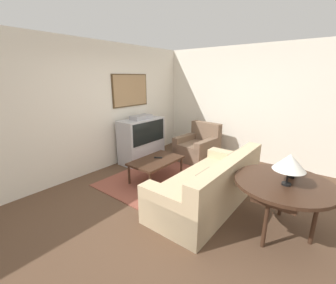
{
  "coord_description": "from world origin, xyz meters",
  "views": [
    {
      "loc": [
        -2.81,
        -1.97,
        1.99
      ],
      "look_at": [
        0.53,
        0.67,
        0.75
      ],
      "focal_mm": 24.0,
      "sensor_mm": 36.0,
      "label": 1
    }
  ],
  "objects_px": {
    "armchair": "(198,148)",
    "couch": "(210,186)",
    "coffee_table": "(156,162)",
    "tv": "(142,140)",
    "table_lamp": "(290,162)",
    "mantel_clock": "(293,170)",
    "console_table": "(284,186)"
  },
  "relations": [
    {
      "from": "couch",
      "to": "coffee_table",
      "type": "distance_m",
      "value": 1.26
    },
    {
      "from": "console_table",
      "to": "mantel_clock",
      "type": "bearing_deg",
      "value": -9.12
    },
    {
      "from": "tv",
      "to": "console_table",
      "type": "distance_m",
      "value": 3.38
    },
    {
      "from": "tv",
      "to": "table_lamp",
      "type": "distance_m",
      "value": 3.47
    },
    {
      "from": "armchair",
      "to": "mantel_clock",
      "type": "distance_m",
      "value": 2.82
    },
    {
      "from": "armchair",
      "to": "mantel_clock",
      "type": "xyz_separation_m",
      "value": [
        -1.5,
        -2.32,
        0.53
      ]
    },
    {
      "from": "couch",
      "to": "table_lamp",
      "type": "height_order",
      "value": "table_lamp"
    },
    {
      "from": "coffee_table",
      "to": "console_table",
      "type": "distance_m",
      "value": 2.32
    },
    {
      "from": "mantel_clock",
      "to": "tv",
      "type": "bearing_deg",
      "value": 80.66
    },
    {
      "from": "coffee_table",
      "to": "tv",
      "type": "bearing_deg",
      "value": 58.75
    },
    {
      "from": "coffee_table",
      "to": "mantel_clock",
      "type": "distance_m",
      "value": 2.38
    },
    {
      "from": "tv",
      "to": "mantel_clock",
      "type": "height_order",
      "value": "tv"
    },
    {
      "from": "tv",
      "to": "armchair",
      "type": "xyz_separation_m",
      "value": [
        0.96,
        -1.0,
        -0.25
      ]
    },
    {
      "from": "armchair",
      "to": "coffee_table",
      "type": "height_order",
      "value": "armchair"
    },
    {
      "from": "table_lamp",
      "to": "mantel_clock",
      "type": "distance_m",
      "value": 0.37
    },
    {
      "from": "armchair",
      "to": "couch",
      "type": "bearing_deg",
      "value": -48.56
    },
    {
      "from": "couch",
      "to": "console_table",
      "type": "bearing_deg",
      "value": 86.82
    },
    {
      "from": "tv",
      "to": "couch",
      "type": "distance_m",
      "value": 2.37
    },
    {
      "from": "armchair",
      "to": "table_lamp",
      "type": "distance_m",
      "value": 3.03
    },
    {
      "from": "couch",
      "to": "armchair",
      "type": "relative_size",
      "value": 2.18
    },
    {
      "from": "mantel_clock",
      "to": "armchair",
      "type": "bearing_deg",
      "value": 57.07
    },
    {
      "from": "armchair",
      "to": "console_table",
      "type": "distance_m",
      "value": 2.89
    },
    {
      "from": "couch",
      "to": "armchair",
      "type": "height_order",
      "value": "armchair"
    },
    {
      "from": "coffee_table",
      "to": "table_lamp",
      "type": "bearing_deg",
      "value": -96.2
    },
    {
      "from": "tv",
      "to": "mantel_clock",
      "type": "bearing_deg",
      "value": -99.34
    },
    {
      "from": "armchair",
      "to": "mantel_clock",
      "type": "relative_size",
      "value": 5.25
    },
    {
      "from": "tv",
      "to": "console_table",
      "type": "relative_size",
      "value": 0.94
    },
    {
      "from": "tv",
      "to": "table_lamp",
      "type": "xyz_separation_m",
      "value": [
        -0.85,
        -3.33,
        0.49
      ]
    },
    {
      "from": "couch",
      "to": "table_lamp",
      "type": "xyz_separation_m",
      "value": [
        -0.13,
        -1.08,
        0.72
      ]
    },
    {
      "from": "table_lamp",
      "to": "couch",
      "type": "bearing_deg",
      "value": 82.89
    },
    {
      "from": "couch",
      "to": "coffee_table",
      "type": "relative_size",
      "value": 2.07
    },
    {
      "from": "tv",
      "to": "coffee_table",
      "type": "xyz_separation_m",
      "value": [
        -0.6,
        -0.99,
        -0.15
      ]
    }
  ]
}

